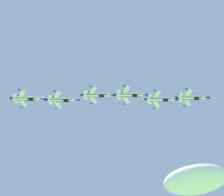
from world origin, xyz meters
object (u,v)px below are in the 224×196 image
fighter_jet_left_wing (161,99)px  fighter_jet_right_wing (131,95)px  fighter_jet_right_outer (62,100)px  fighter_jet_trail_slot (27,98)px  fighter_jet_left_outer (98,95)px  fighter_jet_lead (192,98)px

fighter_jet_left_wing → fighter_jet_right_wing: fighter_jet_right_wing is taller
fighter_jet_right_outer → fighter_jet_trail_slot: fighter_jet_trail_slot is taller
fighter_jet_trail_slot → fighter_jet_left_outer: bearing=89.1°
fighter_jet_left_outer → fighter_jet_right_outer: 16.54m
fighter_jet_left_wing → fighter_jet_left_outer: fighter_jet_left_outer is taller
fighter_jet_right_wing → fighter_jet_trail_slot: 47.94m
fighter_jet_left_outer → fighter_jet_trail_slot: bearing=-90.9°
fighter_jet_lead → fighter_jet_right_wing: 28.84m
fighter_jet_trail_slot → fighter_jet_lead: bearing=90.2°
fighter_jet_right_wing → fighter_jet_right_outer: bearing=-92.2°
fighter_jet_left_outer → fighter_jet_trail_slot: (-31.24, -8.86, -2.13)m
fighter_jet_right_wing → fighter_jet_left_outer: size_ratio=1.00×
fighter_jet_lead → fighter_jet_left_outer: size_ratio=1.00×
fighter_jet_lead → fighter_jet_right_outer: (-58.06, -17.26, -1.86)m
fighter_jet_lead → fighter_jet_trail_slot: size_ratio=1.00×
fighter_jet_right_wing → fighter_jet_right_outer: 31.86m
fighter_jet_lead → fighter_jet_right_wing: bearing=-87.9°
fighter_jet_lead → fighter_jet_left_outer: (-42.15, -13.46, 0.54)m
fighter_jet_lead → fighter_jet_left_outer: fighter_jet_left_outer is taller
fighter_jet_lead → fighter_jet_trail_slot: (-73.39, -22.32, -1.59)m
fighter_jet_left_outer → fighter_jet_left_wing: bearing=93.6°
fighter_jet_left_outer → fighter_jet_right_outer: bearing=-93.3°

